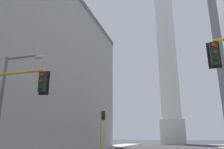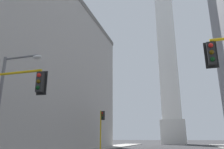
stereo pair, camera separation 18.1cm
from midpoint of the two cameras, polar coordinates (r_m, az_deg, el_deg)
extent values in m
cube|color=#B2AFAA|center=(36.25, -26.31, 1.15)|extent=(20.85, 43.04, 23.18)
cube|color=slate|center=(41.16, -24.14, 17.37)|extent=(21.06, 43.47, 0.90)
cube|color=silver|center=(69.16, 15.82, -14.26)|extent=(7.05, 7.05, 6.95)
cube|color=white|center=(78.79, 13.77, 12.95)|extent=(5.64, 5.64, 65.29)
cube|color=black|center=(11.33, 24.93, 4.96)|extent=(0.35, 0.35, 1.10)
cube|color=black|center=(11.50, 24.85, 4.65)|extent=(0.58, 0.05, 1.32)
sphere|color=red|center=(11.27, 24.81, 6.92)|extent=(0.22, 0.22, 0.22)
sphere|color=#483506|center=(11.15, 25.01, 5.30)|extent=(0.22, 0.22, 0.22)
sphere|color=#073410|center=(11.04, 25.22, 3.65)|extent=(0.22, 0.22, 0.22)
cylinder|color=yellow|center=(33.50, -2.84, -14.36)|extent=(0.18, 0.18, 5.78)
cube|color=black|center=(33.54, -2.32, -10.62)|extent=(0.37, 0.37, 1.10)
cube|color=black|center=(33.72, -2.24, -10.65)|extent=(0.58, 0.09, 1.32)
sphere|color=red|center=(33.39, -2.39, -10.01)|extent=(0.22, 0.22, 0.22)
sphere|color=#483506|center=(33.36, -2.39, -10.59)|extent=(0.22, 0.22, 0.22)
sphere|color=#073410|center=(33.33, -2.40, -11.17)|extent=(0.22, 0.22, 0.22)
cylinder|color=yellow|center=(13.63, -24.60, 0.27)|extent=(4.05, 0.14, 0.14)
cube|color=black|center=(12.23, -17.82, -1.93)|extent=(0.37, 0.37, 1.10)
cube|color=black|center=(12.38, -17.42, -2.14)|extent=(0.58, 0.08, 1.32)
sphere|color=red|center=(12.16, -18.12, -0.16)|extent=(0.22, 0.22, 0.22)
sphere|color=#483506|center=(12.07, -18.26, -1.71)|extent=(0.22, 0.22, 0.22)
sphere|color=#073410|center=(12.00, -18.41, -3.29)|extent=(0.22, 0.22, 0.22)
cylinder|color=slate|center=(15.64, -22.37, 4.17)|extent=(2.55, 0.12, 0.12)
sphere|color=slate|center=(16.46, -25.82, 3.59)|extent=(0.20, 0.20, 0.20)
ellipsoid|color=silver|center=(14.84, -18.59, 4.35)|extent=(0.64, 0.36, 0.26)
camera|label=1|loc=(0.09, -89.89, -0.03)|focal=35.00mm
camera|label=2|loc=(0.09, 90.11, 0.03)|focal=35.00mm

